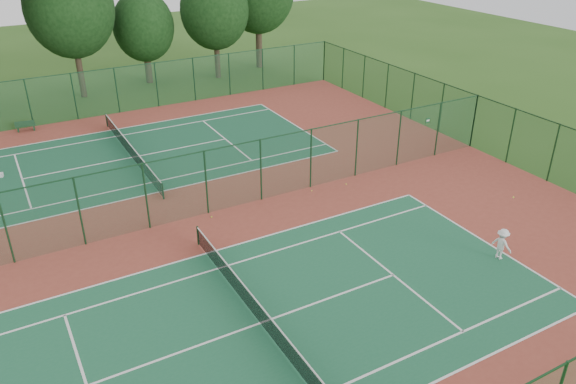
# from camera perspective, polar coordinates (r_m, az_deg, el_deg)

# --- Properties ---
(ground) EXTENTS (120.00, 120.00, 0.00)m
(ground) POSITION_cam_1_polar(r_m,az_deg,el_deg) (28.85, -10.91, -2.83)
(ground) COLOR #2F571B
(ground) RESTS_ON ground
(red_pad) EXTENTS (40.00, 36.00, 0.01)m
(red_pad) POSITION_cam_1_polar(r_m,az_deg,el_deg) (28.85, -10.91, -2.82)
(red_pad) COLOR brown
(red_pad) RESTS_ON ground
(court_near) EXTENTS (23.77, 10.97, 0.01)m
(court_near) POSITION_cam_1_polar(r_m,az_deg,el_deg) (21.90, -2.87, -13.18)
(court_near) COLOR #1E5F3C
(court_near) RESTS_ON red_pad
(court_far) EXTENTS (23.77, 10.97, 0.01)m
(court_far) POSITION_cam_1_polar(r_m,az_deg,el_deg) (36.69, -15.59, 3.39)
(court_far) COLOR #1B5637
(court_far) RESTS_ON red_pad
(fence_north) EXTENTS (40.00, 0.09, 3.50)m
(fence_north) POSITION_cam_1_polar(r_m,az_deg,el_deg) (44.46, -18.94, 9.46)
(fence_north) COLOR #1B5132
(fence_north) RESTS_ON ground
(fence_east) EXTENTS (0.09, 36.00, 3.50)m
(fence_east) POSITION_cam_1_polar(r_m,az_deg,el_deg) (38.39, 18.36, 6.87)
(fence_east) COLOR #194D29
(fence_east) RESTS_ON ground
(fence_divider) EXTENTS (40.00, 0.09, 3.50)m
(fence_divider) POSITION_cam_1_polar(r_m,az_deg,el_deg) (28.03, -11.22, 0.29)
(fence_divider) COLOR #164329
(fence_divider) RESTS_ON ground
(tennis_net_near) EXTENTS (0.10, 12.90, 0.97)m
(tennis_net_near) POSITION_cam_1_polar(r_m,az_deg,el_deg) (21.56, -2.90, -12.11)
(tennis_net_near) COLOR #13341A
(tennis_net_near) RESTS_ON ground
(tennis_net_far) EXTENTS (0.10, 12.90, 0.97)m
(tennis_net_far) POSITION_cam_1_polar(r_m,az_deg,el_deg) (36.49, -15.69, 4.15)
(tennis_net_far) COLOR #12321D
(tennis_net_far) RESTS_ON ground
(player_near) EXTENTS (0.69, 1.03, 1.48)m
(player_near) POSITION_cam_1_polar(r_m,az_deg,el_deg) (26.75, 20.89, -4.95)
(player_near) COLOR white
(player_near) RESTS_ON court_near
(bench) EXTENTS (1.34, 0.59, 0.80)m
(bench) POSITION_cam_1_polar(r_m,az_deg,el_deg) (43.54, -25.12, 6.12)
(bench) COLOR #13391E
(bench) RESTS_ON red_pad
(stray_ball_a) EXTENTS (0.06, 0.06, 0.06)m
(stray_ball_a) POSITION_cam_1_polar(r_m,az_deg,el_deg) (31.14, 2.43, 0.13)
(stray_ball_a) COLOR #F2F438
(stray_ball_a) RESTS_ON red_pad
(stray_ball_b) EXTENTS (0.07, 0.07, 0.07)m
(stray_ball_b) POSITION_cam_1_polar(r_m,az_deg,el_deg) (32.03, 5.93, 0.81)
(stray_ball_b) COLOR #DAF539
(stray_ball_b) RESTS_ON red_pad
(stray_ball_c) EXTENTS (0.08, 0.08, 0.08)m
(stray_ball_c) POSITION_cam_1_polar(r_m,az_deg,el_deg) (28.79, -7.77, -2.52)
(stray_ball_c) COLOR #B9DA32
(stray_ball_c) RESTS_ON red_pad
(evergreen_row) EXTENTS (39.00, 5.00, 12.00)m
(evergreen_row) POSITION_cam_1_polar(r_m,az_deg,el_deg) (50.95, -19.58, 9.42)
(evergreen_row) COLOR black
(evergreen_row) RESTS_ON ground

